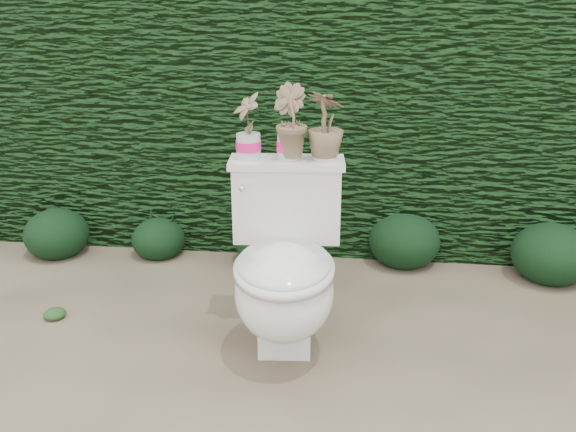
# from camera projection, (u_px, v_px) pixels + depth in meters

# --- Properties ---
(ground) EXTENTS (60.00, 60.00, 0.00)m
(ground) POSITION_uv_depth(u_px,v_px,m) (332.00, 368.00, 2.51)
(ground) COLOR gray
(ground) RESTS_ON ground
(hedge) EXTENTS (8.00, 1.00, 1.60)m
(hedge) POSITION_uv_depth(u_px,v_px,m) (348.00, 105.00, 3.72)
(hedge) COLOR #194216
(hedge) RESTS_ON ground
(toilet) EXTENTS (0.51, 0.71, 0.78)m
(toilet) POSITION_uv_depth(u_px,v_px,m) (285.00, 271.00, 2.56)
(toilet) COLOR silver
(toilet) RESTS_ON ground
(potted_plant_left) EXTENTS (0.16, 0.17, 0.27)m
(potted_plant_left) POSITION_uv_depth(u_px,v_px,m) (248.00, 128.00, 2.59)
(potted_plant_left) COLOR #2D8228
(potted_plant_left) RESTS_ON toilet
(potted_plant_center) EXTENTS (0.21, 0.22, 0.31)m
(potted_plant_center) POSITION_uv_depth(u_px,v_px,m) (289.00, 124.00, 2.58)
(potted_plant_center) COLOR #2D8228
(potted_plant_center) RESTS_ON toilet
(potted_plant_right) EXTENTS (0.21, 0.21, 0.28)m
(potted_plant_right) POSITION_uv_depth(u_px,v_px,m) (326.00, 127.00, 2.58)
(potted_plant_right) COLOR #2D8228
(potted_plant_right) RESTS_ON toilet
(liriope_clump_1) EXTENTS (0.37, 0.37, 0.30)m
(liriope_clump_1) POSITION_uv_depth(u_px,v_px,m) (56.00, 230.00, 3.55)
(liriope_clump_1) COLOR black
(liriope_clump_1) RESTS_ON ground
(liriope_clump_2) EXTENTS (0.31, 0.31, 0.25)m
(liriope_clump_2) POSITION_uv_depth(u_px,v_px,m) (158.00, 235.00, 3.55)
(liriope_clump_2) COLOR black
(liriope_clump_2) RESTS_ON ground
(liriope_clump_3) EXTENTS (0.37, 0.37, 0.30)m
(liriope_clump_3) POSITION_uv_depth(u_px,v_px,m) (268.00, 237.00, 3.45)
(liriope_clump_3) COLOR black
(liriope_clump_3) RESTS_ON ground
(liriope_clump_4) EXTENTS (0.40, 0.40, 0.32)m
(liriope_clump_4) POSITION_uv_depth(u_px,v_px,m) (405.00, 236.00, 3.43)
(liriope_clump_4) COLOR black
(liriope_clump_4) RESTS_ON ground
(liriope_clump_5) EXTENTS (0.41, 0.41, 0.33)m
(liriope_clump_5) POSITION_uv_depth(u_px,v_px,m) (552.00, 249.00, 3.24)
(liriope_clump_5) COLOR black
(liriope_clump_5) RESTS_ON ground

